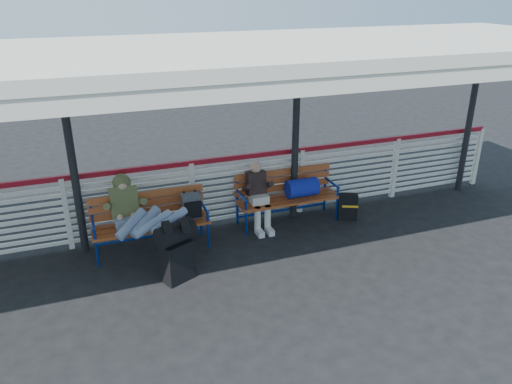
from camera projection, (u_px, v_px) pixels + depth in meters
name	position (u px, v px, depth m)	size (l,w,h in m)	color
ground	(226.00, 287.00, 6.98)	(60.00, 60.00, 0.00)	black
fence	(192.00, 193.00, 8.36)	(12.08, 0.08, 1.24)	silver
canopy	(202.00, 56.00, 6.54)	(12.60, 3.60, 3.16)	silver
luggage_stack	(177.00, 249.00, 6.96)	(0.62, 0.50, 0.90)	black
bench_left	(160.00, 214.00, 7.81)	(1.80, 0.56, 0.92)	#AF5221
bench_right	(293.00, 190.00, 8.69)	(1.80, 0.56, 0.92)	#AF5221
traveler_man	(143.00, 217.00, 7.35)	(0.94, 1.64, 0.77)	#7D8DA9
companion_person	(259.00, 195.00, 8.44)	(0.32, 0.66, 1.15)	beige
suitcase_side	(347.00, 207.00, 8.88)	(0.39, 0.32, 0.47)	black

